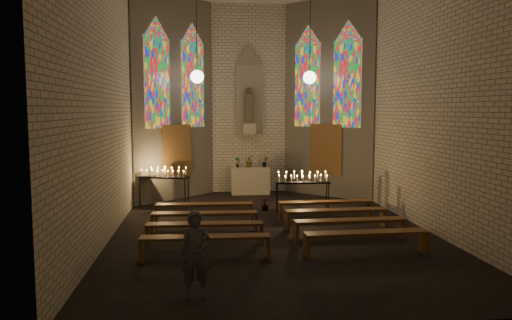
% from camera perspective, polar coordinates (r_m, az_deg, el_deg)
% --- Properties ---
extents(floor, '(12.00, 12.00, 0.00)m').
position_cam_1_polar(floor, '(13.23, 1.65, -7.85)').
color(floor, black).
rests_on(floor, ground).
extents(room, '(8.22, 12.43, 7.00)m').
position_cam_1_polar(room, '(16.21, 0.05, 7.91)').
color(room, beige).
rests_on(room, ground).
extents(altar, '(1.40, 0.60, 1.00)m').
position_cam_1_polar(altar, '(18.45, -0.66, -2.36)').
color(altar, beige).
rests_on(altar, ground).
extents(flower_vase_left, '(0.20, 0.14, 0.38)m').
position_cam_1_polar(flower_vase_left, '(18.27, -2.14, -0.26)').
color(flower_vase_left, '#4C723F').
rests_on(flower_vase_left, altar).
extents(flower_vase_center, '(0.46, 0.42, 0.43)m').
position_cam_1_polar(flower_vase_center, '(18.44, -0.74, -0.12)').
color(flower_vase_center, '#4C723F').
rests_on(flower_vase_center, altar).
extents(flower_vase_right, '(0.22, 0.19, 0.39)m').
position_cam_1_polar(flower_vase_right, '(18.42, 1.05, -0.19)').
color(flower_vase_right, '#4C723F').
rests_on(flower_vase_right, altar).
extents(aisle_flower_pot, '(0.23, 0.23, 0.41)m').
position_cam_1_polar(aisle_flower_pot, '(15.50, 1.03, -5.05)').
color(aisle_flower_pot, '#4C723F').
rests_on(aisle_flower_pot, ground).
extents(votive_stand_left, '(1.68, 0.89, 1.21)m').
position_cam_1_polar(votive_stand_left, '(16.33, -10.50, -1.63)').
color(votive_stand_left, black).
rests_on(votive_stand_left, ground).
extents(votive_stand_right, '(1.65, 0.46, 1.20)m').
position_cam_1_polar(votive_stand_right, '(15.01, 5.34, -2.23)').
color(votive_stand_right, black).
rests_on(votive_stand_right, ground).
extents(pew_left_0, '(2.69, 0.46, 0.52)m').
position_cam_1_polar(pew_left_0, '(14.02, -5.92, -5.34)').
color(pew_left_0, brown).
rests_on(pew_left_0, ground).
extents(pew_right_0, '(2.69, 0.46, 0.52)m').
position_cam_1_polar(pew_right_0, '(14.44, 7.89, -5.03)').
color(pew_right_0, brown).
rests_on(pew_right_0, ground).
extents(pew_left_1, '(2.69, 0.46, 0.52)m').
position_cam_1_polar(pew_left_1, '(12.84, -5.89, -6.37)').
color(pew_left_1, brown).
rests_on(pew_left_1, ground).
extents(pew_right_1, '(2.69, 0.46, 0.52)m').
position_cam_1_polar(pew_right_1, '(13.31, 9.15, -5.99)').
color(pew_right_1, brown).
rests_on(pew_right_1, ground).
extents(pew_left_2, '(2.69, 0.46, 0.52)m').
position_cam_1_polar(pew_left_2, '(11.67, -5.86, -7.61)').
color(pew_left_2, brown).
rests_on(pew_left_2, ground).
extents(pew_right_2, '(2.69, 0.46, 0.52)m').
position_cam_1_polar(pew_right_2, '(12.18, 10.65, -7.11)').
color(pew_right_2, brown).
rests_on(pew_right_2, ground).
extents(pew_left_3, '(2.69, 0.46, 0.52)m').
position_cam_1_polar(pew_left_3, '(10.51, -5.81, -9.13)').
color(pew_left_3, brown).
rests_on(pew_left_3, ground).
extents(pew_right_3, '(2.69, 0.46, 0.52)m').
position_cam_1_polar(pew_right_3, '(11.07, 12.47, -8.46)').
color(pew_right_3, brown).
rests_on(pew_right_3, ground).
extents(visitor, '(0.56, 0.40, 1.46)m').
position_cam_1_polar(visitor, '(8.46, -6.89, -10.65)').
color(visitor, '#474750').
rests_on(visitor, ground).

